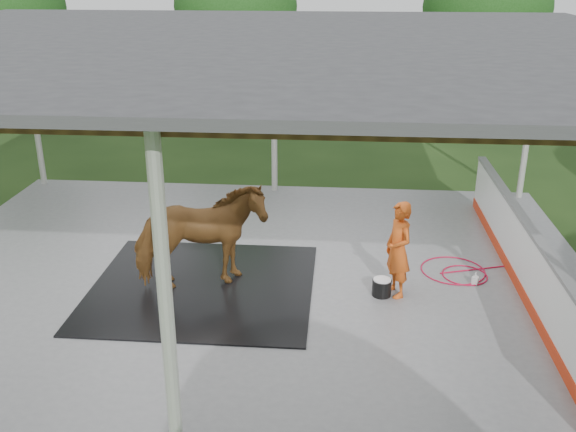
# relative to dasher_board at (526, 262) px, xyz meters

# --- Properties ---
(ground) EXTENTS (100.00, 100.00, 0.00)m
(ground) POSITION_rel_dasher_board_xyz_m (-4.60, 0.00, -0.59)
(ground) COLOR #1E3814
(concrete_slab) EXTENTS (12.00, 10.00, 0.05)m
(concrete_slab) POSITION_rel_dasher_board_xyz_m (-4.60, 0.00, -0.57)
(concrete_slab) COLOR slate
(concrete_slab) RESTS_ON ground
(pavilion_structure) EXTENTS (12.60, 10.60, 4.05)m
(pavilion_structure) POSITION_rel_dasher_board_xyz_m (-4.60, -0.00, 3.37)
(pavilion_structure) COLOR beige
(pavilion_structure) RESTS_ON ground
(dasher_board) EXTENTS (0.16, 8.00, 1.15)m
(dasher_board) POSITION_rel_dasher_board_xyz_m (0.00, 0.00, 0.00)
(dasher_board) COLOR red
(dasher_board) RESTS_ON concrete_slab
(tree_belt) EXTENTS (28.00, 28.00, 5.80)m
(tree_belt) POSITION_rel_dasher_board_xyz_m (-4.30, 0.90, 3.20)
(tree_belt) COLOR #382314
(tree_belt) RESTS_ON ground
(rubber_mat) EXTENTS (3.67, 3.44, 0.03)m
(rubber_mat) POSITION_rel_dasher_board_xyz_m (-5.30, -0.29, -0.53)
(rubber_mat) COLOR black
(rubber_mat) RESTS_ON concrete_slab
(horse) EXTENTS (2.30, 1.58, 1.78)m
(horse) POSITION_rel_dasher_board_xyz_m (-5.30, -0.29, 0.37)
(horse) COLOR brown
(horse) RESTS_ON rubber_mat
(handler) EXTENTS (0.59, 0.69, 1.60)m
(handler) POSITION_rel_dasher_board_xyz_m (-2.09, -0.26, 0.26)
(handler) COLOR #D15016
(handler) RESTS_ON concrete_slab
(wash_bucket) EXTENTS (0.31, 0.31, 0.29)m
(wash_bucket) POSITION_rel_dasher_board_xyz_m (-2.32, -0.32, -0.39)
(wash_bucket) COLOR black
(wash_bucket) RESTS_ON concrete_slab
(soap_bottle_a) EXTENTS (0.11, 0.11, 0.28)m
(soap_bottle_a) POSITION_rel_dasher_board_xyz_m (-2.35, -0.19, -0.41)
(soap_bottle_a) COLOR silver
(soap_bottle_a) RESTS_ON concrete_slab
(soap_bottle_b) EXTENTS (0.13, 0.13, 0.22)m
(soap_bottle_b) POSITION_rel_dasher_board_xyz_m (-0.73, 0.19, -0.43)
(soap_bottle_b) COLOR #338CD8
(soap_bottle_b) RESTS_ON concrete_slab
(hose_coil) EXTENTS (1.61, 1.13, 0.02)m
(hose_coil) POSITION_rel_dasher_board_xyz_m (-0.95, 0.62, -0.53)
(hose_coil) COLOR #BC0D33
(hose_coil) RESTS_ON concrete_slab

